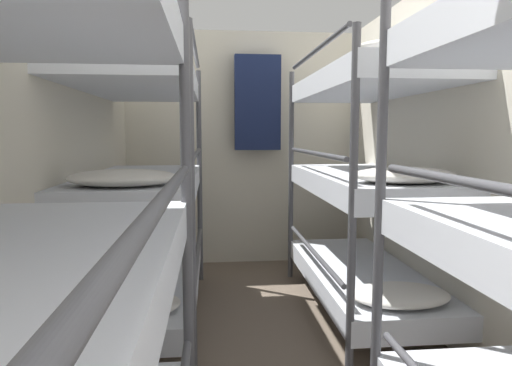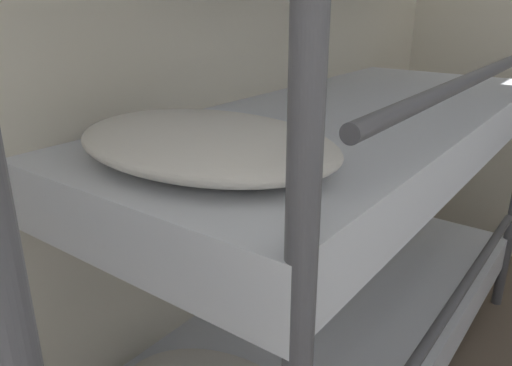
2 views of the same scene
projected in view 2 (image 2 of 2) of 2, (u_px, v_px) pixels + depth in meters
The scene contains 1 object.
bunk_stack_left_far at pixel (347, 132), 1.48m from camera, with size 0.74×1.83×1.88m.
Camera 2 is at (-0.12, 2.25, 1.34)m, focal length 35.00 mm.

